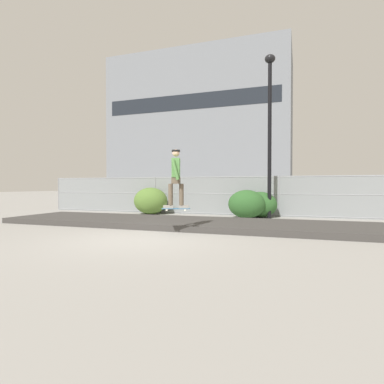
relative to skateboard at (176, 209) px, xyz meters
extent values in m
plane|color=gray|center=(-0.62, -1.03, -0.74)|extent=(120.00, 120.00, 0.00)
cube|color=#3D3A38|center=(-0.62, 1.99, -0.65)|extent=(13.14, 3.08, 0.19)
cube|color=#2D608C|center=(0.00, 0.00, 0.00)|extent=(0.82, 0.44, 0.02)
cylinder|color=silver|center=(0.22, 0.17, -0.03)|extent=(0.06, 0.05, 0.05)
cylinder|color=silver|center=(0.28, -0.01, -0.03)|extent=(0.06, 0.05, 0.05)
cylinder|color=silver|center=(-0.28, 0.01, -0.03)|extent=(0.06, 0.05, 0.05)
cylinder|color=silver|center=(-0.22, -0.17, -0.03)|extent=(0.06, 0.05, 0.05)
cube|color=#99999E|center=(0.25, 0.08, -0.01)|extent=(0.09, 0.15, 0.01)
cube|color=#99999E|center=(-0.25, -0.08, -0.01)|extent=(0.09, 0.15, 0.01)
cube|color=gray|center=(0.21, 0.07, 0.06)|extent=(0.30, 0.18, 0.09)
cube|color=gray|center=(-0.21, -0.07, 0.06)|extent=(0.30, 0.18, 0.09)
cylinder|color=brown|center=(0.15, 0.05, 0.41)|extent=(0.13, 0.13, 0.61)
cylinder|color=brown|center=(-0.15, -0.05, 0.41)|extent=(0.13, 0.13, 0.61)
cube|color=brown|center=(0.00, 0.00, 0.80)|extent=(0.33, 0.40, 0.18)
cube|color=#4C7F3F|center=(0.00, 0.00, 1.16)|extent=(0.33, 0.43, 0.54)
cylinder|color=#4C7F3F|center=(-0.08, 0.23, 1.10)|extent=(0.25, 0.16, 0.58)
cylinder|color=#4C7F3F|center=(0.08, -0.23, 1.10)|extent=(0.25, 0.16, 0.58)
sphere|color=tan|center=(0.00, 0.00, 1.59)|extent=(0.21, 0.21, 0.21)
cylinder|color=black|center=(0.00, 0.00, 1.65)|extent=(0.24, 0.24, 0.05)
cylinder|color=gray|center=(-9.91, 6.35, 0.18)|extent=(0.06, 0.06, 1.85)
cylinder|color=gray|center=(-3.71, 6.35, 0.18)|extent=(0.06, 0.06, 1.85)
cylinder|color=gray|center=(2.48, 6.35, 0.18)|extent=(0.06, 0.06, 1.85)
cylinder|color=gray|center=(-0.62, 6.35, 1.07)|extent=(18.58, 0.04, 0.04)
cylinder|color=gray|center=(-0.62, 6.35, 0.27)|extent=(18.58, 0.04, 0.04)
cylinder|color=gray|center=(-0.62, 6.35, -0.68)|extent=(18.58, 0.04, 0.04)
cube|color=gray|center=(-0.62, 6.35, 0.18)|extent=(18.58, 0.01, 1.85)
cylinder|color=black|center=(2.12, 5.41, 2.55)|extent=(0.16, 0.16, 6.60)
ellipsoid|color=black|center=(2.12, 5.41, 6.03)|extent=(0.44, 0.44, 0.36)
cube|color=#566B4C|center=(-4.23, 8.80, -0.07)|extent=(4.50, 2.06, 0.70)
cube|color=#23282D|center=(-4.43, 8.81, 0.60)|extent=(2.29, 1.73, 0.64)
cylinder|color=black|center=(-2.82, 9.57, -0.42)|extent=(0.65, 0.28, 0.64)
cylinder|color=black|center=(-2.92, 7.87, -0.42)|extent=(0.65, 0.28, 0.64)
cylinder|color=black|center=(-5.54, 9.74, -0.42)|extent=(0.65, 0.28, 0.64)
cylinder|color=black|center=(-5.64, 8.03, -0.42)|extent=(0.65, 0.28, 0.64)
cube|color=#474C54|center=(1.01, 9.21, -0.07)|extent=(4.41, 1.83, 0.70)
cube|color=#23282D|center=(0.81, 9.21, 0.60)|extent=(2.21, 1.61, 0.64)
cylinder|color=black|center=(2.38, 10.05, -0.42)|extent=(0.64, 0.24, 0.64)
cylinder|color=black|center=(2.37, 8.34, -0.42)|extent=(0.64, 0.24, 0.64)
cylinder|color=black|center=(-0.35, 10.07, -0.42)|extent=(0.64, 0.24, 0.64)
cylinder|color=black|center=(-0.36, 8.36, -0.42)|extent=(0.64, 0.24, 0.64)
cube|color=slate|center=(-13.46, 46.68, 11.33)|extent=(31.31, 14.86, 24.15)
cube|color=#1E232B|center=(-13.46, 39.24, 14.23)|extent=(28.81, 0.04, 2.50)
ellipsoid|color=#567A33|center=(-3.59, 5.59, -0.09)|extent=(1.70, 1.39, 1.31)
ellipsoid|color=#2D5B28|center=(1.19, 5.16, -0.13)|extent=(1.58, 1.29, 1.22)
ellipsoid|color=#2D5B28|center=(1.70, 5.74, -0.18)|extent=(1.47, 1.20, 1.14)
camera|label=1|loc=(3.29, -8.20, 0.65)|focal=29.07mm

